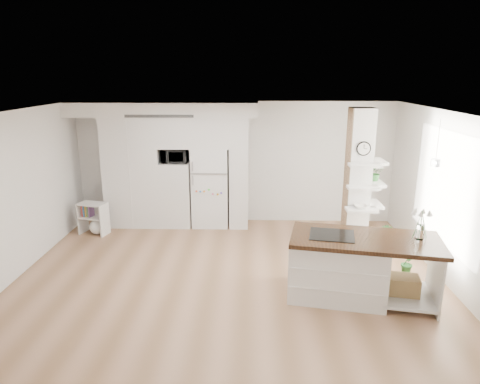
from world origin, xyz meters
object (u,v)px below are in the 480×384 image
Objects in this scene: kitchen_island at (346,265)px; floor_plant_a at (408,263)px; refrigerator at (210,187)px; bookshelf at (95,220)px.

kitchen_island reaches higher than floor_plant_a.
kitchen_island is 1.44m from floor_plant_a.
refrigerator is at bearing 145.66° from floor_plant_a.
bookshelf is at bearing 163.42° from floor_plant_a.
refrigerator is at bearing 137.01° from kitchen_island.
kitchen_island is at bearing -148.82° from floor_plant_a.
refrigerator is 2.60× the size of bookshelf.
bookshelf is at bearing -164.79° from refrigerator.
bookshelf is (-2.38, -0.65, -0.58)m from refrigerator.
bookshelf is 1.58× the size of floor_plant_a.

